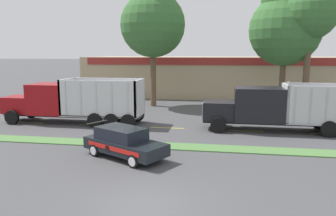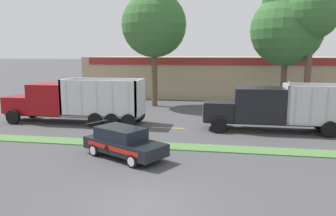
{
  "view_description": "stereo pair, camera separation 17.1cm",
  "coord_description": "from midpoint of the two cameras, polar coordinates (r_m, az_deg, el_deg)",
  "views": [
    {
      "loc": [
        2.56,
        -10.29,
        5.21
      ],
      "look_at": [
        -0.63,
        8.63,
        2.02
      ],
      "focal_mm": 35.0,
      "sensor_mm": 36.0,
      "label": 1
    },
    {
      "loc": [
        2.73,
        -10.26,
        5.21
      ],
      "look_at": [
        -0.63,
        8.63,
        2.02
      ],
      "focal_mm": 35.0,
      "sensor_mm": 36.0,
      "label": 2
    }
  ],
  "objects": [
    {
      "name": "ground_plane",
      "position": [
        11.82,
        -4.09,
        -16.75
      ],
      "size": [
        600.0,
        600.0,
        0.0
      ],
      "primitive_type": "plane",
      "color": "#474749"
    },
    {
      "name": "grass_verge",
      "position": [
        18.64,
        1.53,
        -6.71
      ],
      "size": [
        120.0,
        1.34,
        0.06
      ],
      "primitive_type": "cube",
      "color": "#517F42",
      "rests_on": "ground_plane"
    },
    {
      "name": "centre_line_2",
      "position": [
        27.28,
        -22.79,
        -2.32
      ],
      "size": [
        2.4,
        0.14,
        0.01
      ],
      "primitive_type": "cube",
      "color": "yellow",
      "rests_on": "ground_plane"
    },
    {
      "name": "centre_line_3",
      "position": [
        24.79,
        -12.22,
        -2.91
      ],
      "size": [
        2.4,
        0.14,
        0.01
      ],
      "primitive_type": "cube",
      "color": "yellow",
      "rests_on": "ground_plane"
    },
    {
      "name": "centre_line_4",
      "position": [
        23.31,
        0.19,
        -3.47
      ],
      "size": [
        2.4,
        0.14,
        0.01
      ],
      "primitive_type": "cube",
      "color": "yellow",
      "rests_on": "ground_plane"
    },
    {
      "name": "centre_line_5",
      "position": [
        23.03,
        13.57,
        -3.9
      ],
      "size": [
        2.4,
        0.14,
        0.01
      ],
      "primitive_type": "cube",
      "color": "yellow",
      "rests_on": "ground_plane"
    },
    {
      "name": "centre_line_6",
      "position": [
        23.99,
        26.58,
        -4.11
      ],
      "size": [
        2.4,
        0.14,
        0.01
      ],
      "primitive_type": "cube",
      "color": "yellow",
      "rests_on": "ground_plane"
    },
    {
      "name": "dump_truck_lead",
      "position": [
        23.25,
        18.14,
        -0.09
      ],
      "size": [
        11.08,
        2.75,
        3.46
      ],
      "color": "black",
      "rests_on": "ground_plane"
    },
    {
      "name": "dump_truck_mid",
      "position": [
        26.16,
        -17.56,
        0.96
      ],
      "size": [
        10.76,
        2.84,
        3.37
      ],
      "color": "black",
      "rests_on": "ground_plane"
    },
    {
      "name": "rally_car",
      "position": [
        16.8,
        -7.5,
        -5.9
      ],
      "size": [
        4.76,
        3.69,
        1.57
      ],
      "color": "black",
      "rests_on": "ground_plane"
    },
    {
      "name": "store_building_backdrop",
      "position": [
        42.91,
        14.49,
        5.4
      ],
      "size": [
        40.25,
        12.1,
        4.81
      ],
      "color": "tan",
      "rests_on": "ground_plane"
    },
    {
      "name": "tree_behind_left",
      "position": [
        32.87,
        -2.29,
        15.36
      ],
      "size": [
        6.32,
        6.32,
        12.73
      ],
      "color": "brown",
      "rests_on": "ground_plane"
    },
    {
      "name": "tree_behind_centre",
      "position": [
        32.49,
        20.14,
        13.76
      ],
      "size": [
        6.48,
        6.48,
        12.19
      ],
      "color": "brown",
      "rests_on": "ground_plane"
    },
    {
      "name": "tree_behind_right",
      "position": [
        31.44,
        23.98,
        15.72
      ],
      "size": [
        4.68,
        4.68,
        12.2
      ],
      "color": "brown",
      "rests_on": "ground_plane"
    }
  ]
}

